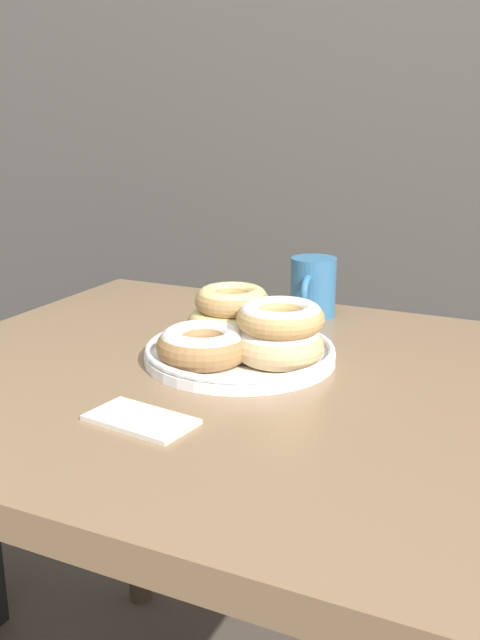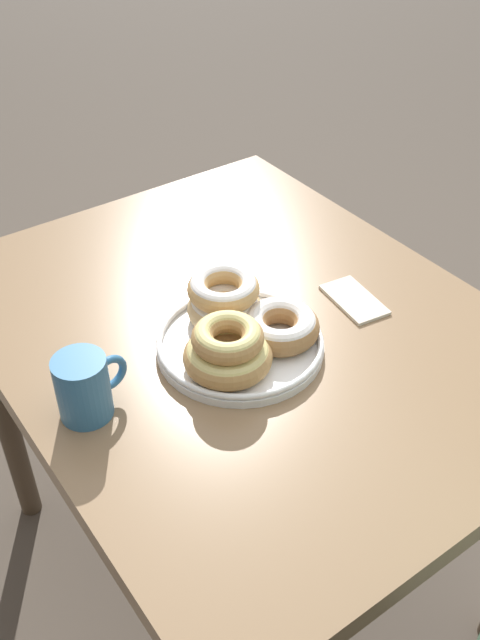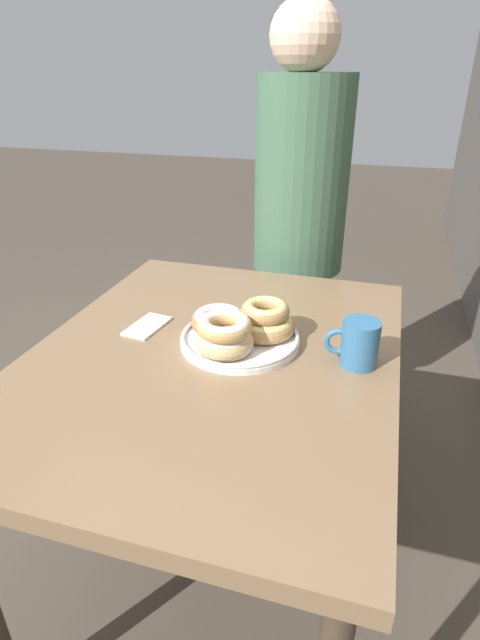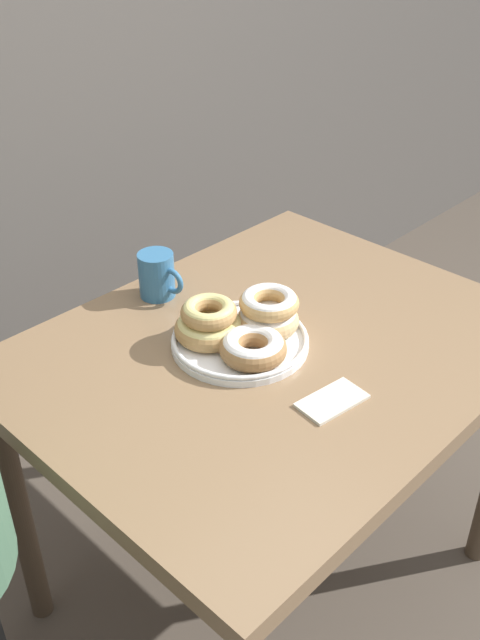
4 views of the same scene
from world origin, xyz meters
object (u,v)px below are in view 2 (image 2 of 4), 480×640
(dining_table, at_px, (244,359))
(coffee_mug, at_px, (84,386))
(donut_plate, at_px, (239,329))
(napkin, at_px, (354,300))

(dining_table, distance_m, coffee_mug, 0.34)
(donut_plate, height_order, napkin, donut_plate)
(donut_plate, relative_size, coffee_mug, 2.49)
(dining_table, relative_size, coffee_mug, 8.79)
(dining_table, relative_size, donut_plate, 3.54)
(donut_plate, distance_m, napkin, 0.24)
(coffee_mug, bearing_deg, napkin, -93.08)
(dining_table, relative_size, napkin, 7.57)
(dining_table, xyz_separation_m, napkin, (-0.06, -0.19, 0.09))
(donut_plate, xyz_separation_m, napkin, (-0.02, -0.24, -0.04))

